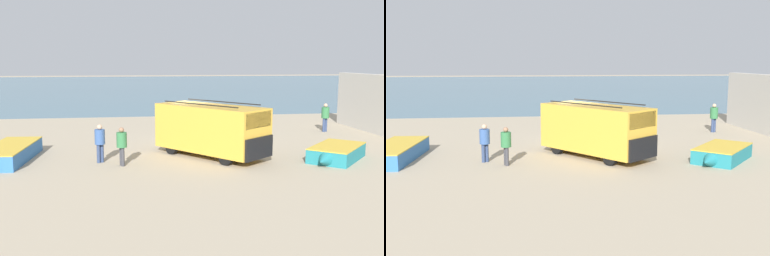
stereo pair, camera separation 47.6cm
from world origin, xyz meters
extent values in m
plane|color=tan|center=(0.00, 0.00, 0.00)|extent=(200.00, 200.00, 0.00)
cube|color=#477084|center=(0.00, 52.00, 0.00)|extent=(120.00, 80.00, 0.01)
cube|color=gold|center=(0.26, -2.52, 1.28)|extent=(4.77, 5.28, 2.01)
cube|color=black|center=(1.90, -4.58, 0.73)|extent=(1.49, 1.21, 0.90)
cube|color=#1E232D|center=(1.85, -4.52, 1.89)|extent=(1.40, 1.13, 0.64)
cylinder|color=black|center=(1.93, -3.23, 0.33)|extent=(0.58, 0.65, 0.66)
cylinder|color=black|center=(0.58, -4.31, 0.33)|extent=(0.58, 0.65, 0.66)
cylinder|color=black|center=(-0.06, -0.73, 0.33)|extent=(0.58, 0.65, 0.66)
cylinder|color=black|center=(-1.41, -1.80, 0.33)|extent=(0.58, 0.65, 0.66)
cylinder|color=black|center=(0.87, -2.04, 2.41)|extent=(2.67, 3.35, 0.05)
cylinder|color=black|center=(-0.34, -3.00, 2.41)|extent=(2.67, 3.35, 0.05)
cube|color=#2D66AD|center=(-8.44, -2.14, 0.31)|extent=(1.95, 4.47, 0.63)
cube|color=gold|center=(-8.44, -2.14, 0.56)|extent=(1.52, 0.31, 0.05)
cube|color=gold|center=(-8.44, -2.14, 0.65)|extent=(1.97, 4.51, 0.04)
cube|color=#234CA3|center=(1.42, 6.37, 0.26)|extent=(3.45, 1.99, 0.52)
cone|color=#234CA3|center=(-0.54, 6.67, 0.26)|extent=(0.78, 0.60, 0.50)
cube|color=gold|center=(1.42, 6.37, 0.46)|extent=(0.41, 1.41, 0.05)
cube|color=gold|center=(1.42, 6.37, 0.54)|extent=(3.48, 2.01, 0.04)
cube|color=#1E757F|center=(5.58, -3.95, 0.30)|extent=(3.31, 3.40, 0.59)
cone|color=#1E757F|center=(4.32, -5.33, 0.30)|extent=(0.87, 0.88, 0.56)
cube|color=gold|center=(5.58, -3.95, 0.53)|extent=(1.28, 1.19, 0.05)
cube|color=gold|center=(5.58, -3.95, 0.61)|extent=(3.34, 3.43, 0.04)
cylinder|color=navy|center=(-4.49, -3.04, 0.39)|extent=(0.15, 0.15, 0.79)
cylinder|color=navy|center=(-4.63, -3.12, 0.39)|extent=(0.15, 0.15, 0.79)
cylinder|color=#335189|center=(-4.56, -3.08, 1.10)|extent=(0.43, 0.43, 0.62)
sphere|color=tan|center=(-4.56, -3.08, 1.52)|extent=(0.21, 0.21, 0.21)
cylinder|color=#38383D|center=(-3.61, -3.87, 0.39)|extent=(0.15, 0.15, 0.77)
cylinder|color=#38383D|center=(-3.68, -3.72, 0.39)|extent=(0.15, 0.15, 0.77)
cylinder|color=#2D6B3D|center=(-3.65, -3.80, 1.08)|extent=(0.42, 0.42, 0.61)
sphere|color=#8C664C|center=(-3.65, -3.80, 1.49)|extent=(0.21, 0.21, 0.21)
cylinder|color=navy|center=(8.24, 3.27, 0.41)|extent=(0.16, 0.16, 0.83)
cylinder|color=navy|center=(8.40, 3.34, 0.41)|extent=(0.16, 0.16, 0.83)
cylinder|color=#2D6B3D|center=(8.32, 3.31, 1.16)|extent=(0.45, 0.45, 0.66)
sphere|color=tan|center=(8.32, 3.31, 1.60)|extent=(0.22, 0.22, 0.22)
camera|label=1|loc=(-3.35, -21.94, 4.32)|focal=42.00mm
camera|label=2|loc=(-2.88, -22.01, 4.32)|focal=42.00mm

